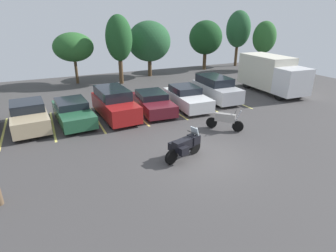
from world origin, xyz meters
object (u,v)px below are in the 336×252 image
car_tan (29,116)px  car_green (73,112)px  car_silver (216,89)px  motorcycle_second (225,120)px  car_red (114,104)px  box_truck (271,74)px  car_white (187,97)px  car_maroon (153,102)px  motorcycle_touring (185,145)px

car_tan → car_green: (2.44, -0.07, -0.08)m
car_tan → car_silver: size_ratio=0.94×
car_green → car_silver: car_silver is taller
motorcycle_second → car_green: 9.25m
car_tan → car_red: size_ratio=0.90×
car_tan → box_truck: (18.92, 0.45, 0.83)m
car_tan → motorcycle_second: bearing=-26.1°
car_tan → box_truck: bearing=1.4°
box_truck → car_white: bearing=-174.9°
car_tan → car_green: 2.44m
car_tan → car_white: car_tan is taller
car_green → car_maroon: (5.24, -0.17, -0.01)m
car_silver → box_truck: 5.77m
car_white → car_silver: 2.98m
motorcycle_touring → motorcycle_second: motorcycle_touring is taller
car_green → car_red: bearing=-2.9°
car_tan → car_silver: (13.20, 0.29, 0.15)m
motorcycle_touring → car_green: (-4.07, 7.00, 0.03)m
car_tan → car_red: bearing=-2.3°
motorcycle_second → car_tan: size_ratio=0.38×
car_tan → car_green: bearing=-1.6°
car_tan → car_maroon: bearing=-1.8°
car_maroon → box_truck: bearing=3.5°
box_truck → car_maroon: bearing=-176.5°
car_red → car_silver: car_red is taller
car_tan → car_white: bearing=-1.8°
car_maroon → car_silver: car_silver is taller
car_green → car_white: 7.85m
car_white → car_silver: car_silver is taller
motorcycle_second → car_silver: car_silver is taller
car_maroon → car_tan: bearing=178.2°
motorcycle_second → car_green: bearing=147.6°
car_maroon → motorcycle_touring: bearing=-99.7°
car_red → car_tan: bearing=177.7°
motorcycle_second → car_tan: (-10.25, 5.02, 0.18)m
car_red → car_white: size_ratio=1.04×
motorcycle_touring → box_truck: bearing=31.2°
motorcycle_second → car_red: size_ratio=0.34×
car_tan → car_white: 10.29m
motorcycle_second → car_white: (0.04, 4.70, 0.14)m
car_maroon → car_green: bearing=178.2°
car_green → car_white: bearing=-1.9°
car_maroon → car_silver: 5.55m
box_truck → car_silver: bearing=-178.4°
motorcycle_second → box_truck: bearing=32.2°
car_red → car_white: bearing=-1.3°
car_maroon → car_white: (2.61, -0.09, 0.05)m
car_red → car_maroon: size_ratio=1.06×
car_green → car_maroon: 5.24m
car_maroon → car_silver: size_ratio=0.98×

